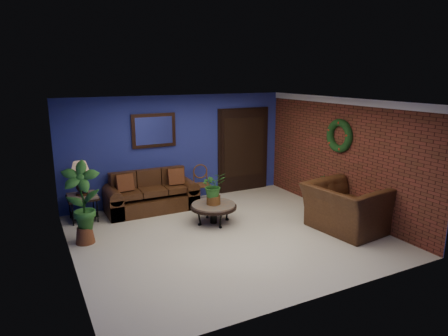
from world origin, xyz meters
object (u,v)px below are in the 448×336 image
coffee_table (214,207)px  table_lamp (80,174)px  armchair (346,208)px  sofa (151,197)px  end_table (83,201)px  side_chair (201,181)px

coffee_table → table_lamp: bearing=149.6°
table_lamp → armchair: size_ratio=0.48×
sofa → end_table: 1.45m
end_table → table_lamp: 0.57m
sofa → armchair: bearing=-44.1°
table_lamp → armchair: 5.33m
sofa → side_chair: bearing=1.8°
coffee_table → side_chair: bearing=75.7°
coffee_table → sofa: bearing=122.5°
sofa → coffee_table: 1.66m
armchair → table_lamp: bearing=50.4°
table_lamp → side_chair: (2.71, 0.06, -0.49)m
side_chair → armchair: bearing=-48.5°
table_lamp → end_table: bearing=0.0°
armchair → coffee_table: bearing=47.8°
table_lamp → armchair: table_lamp is taller
table_lamp → coffee_table: bearing=-30.4°
table_lamp → sofa: bearing=1.0°
end_table → armchair: bearing=-32.9°
table_lamp → side_chair: size_ratio=0.76×
coffee_table → table_lamp: (-2.34, 1.37, 0.64)m
sofa → coffee_table: size_ratio=2.10×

